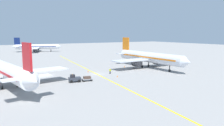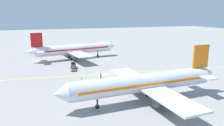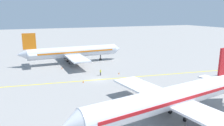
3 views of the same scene
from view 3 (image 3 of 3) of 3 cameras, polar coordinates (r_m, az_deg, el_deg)
ground_plane at (r=56.06m, az=-3.76°, el=-4.39°), size 400.00×400.00×0.00m
apron_yellow_centreline at (r=56.06m, az=-3.76°, el=-4.38°), size 15.37×119.11×0.01m
airplane_at_gate at (r=35.69m, az=15.35°, el=-8.84°), size 28.47×35.46×10.60m
airplane_adjacent_stand at (r=75.19m, az=-10.22°, el=2.81°), size 28.17×35.49×10.60m
baggage_tug_dark at (r=49.91m, az=7.58°, el=-5.59°), size 3.21×2.18×2.11m
baggage_cart_trailing at (r=52.91m, az=6.38°, el=-4.64°), size 2.80×1.83×1.24m
ground_crew_worker at (r=59.68m, az=-3.01°, el=-2.39°), size 0.44×0.44×1.68m
traffic_cone_near_nose at (r=68.33m, az=-12.94°, el=-1.28°), size 0.32×0.32×0.55m
traffic_cone_mid_apron at (r=54.04m, az=-7.54°, el=-4.84°), size 0.32×0.32×0.55m
traffic_cone_by_wingtip at (r=61.04m, az=1.81°, el=-2.65°), size 0.32×0.32×0.55m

